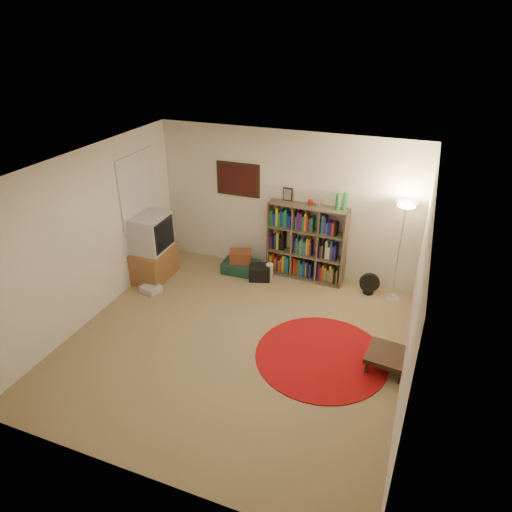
{
  "coord_description": "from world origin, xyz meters",
  "views": [
    {
      "loc": [
        2.11,
        -4.65,
        4.05
      ],
      "look_at": [
        0.1,
        0.6,
        1.1
      ],
      "focal_mm": 32.0,
      "sensor_mm": 36.0,
      "label": 1
    }
  ],
  "objects_px": {
    "floor_lamp": "(404,220)",
    "side_table": "(388,356)",
    "floor_fan": "(369,284)",
    "tv_stand": "(152,248)",
    "suitcase": "(241,267)",
    "bookshelf": "(306,242)"
  },
  "relations": [
    {
      "from": "floor_fan",
      "to": "side_table",
      "type": "relative_size",
      "value": 0.64
    },
    {
      "from": "suitcase",
      "to": "side_table",
      "type": "height_order",
      "value": "side_table"
    },
    {
      "from": "floor_fan",
      "to": "suitcase",
      "type": "height_order",
      "value": "floor_fan"
    },
    {
      "from": "tv_stand",
      "to": "side_table",
      "type": "bearing_deg",
      "value": -14.72
    },
    {
      "from": "floor_lamp",
      "to": "side_table",
      "type": "relative_size",
      "value": 2.89
    },
    {
      "from": "bookshelf",
      "to": "side_table",
      "type": "xyz_separation_m",
      "value": [
        1.65,
        -1.95,
        -0.45
      ]
    },
    {
      "from": "suitcase",
      "to": "side_table",
      "type": "xyz_separation_m",
      "value": [
        2.74,
        -1.66,
        0.1
      ]
    },
    {
      "from": "floor_fan",
      "to": "side_table",
      "type": "distance_m",
      "value": 1.81
    },
    {
      "from": "side_table",
      "to": "floor_fan",
      "type": "bearing_deg",
      "value": 106.01
    },
    {
      "from": "floor_lamp",
      "to": "tv_stand",
      "type": "height_order",
      "value": "floor_lamp"
    },
    {
      "from": "bookshelf",
      "to": "tv_stand",
      "type": "xyz_separation_m",
      "value": [
        -2.44,
        -0.99,
        -0.09
      ]
    },
    {
      "from": "tv_stand",
      "to": "side_table",
      "type": "xyz_separation_m",
      "value": [
        4.09,
        -0.95,
        -0.36
      ]
    },
    {
      "from": "bookshelf",
      "to": "floor_lamp",
      "type": "distance_m",
      "value": 1.72
    },
    {
      "from": "floor_lamp",
      "to": "floor_fan",
      "type": "distance_m",
      "value": 1.26
    },
    {
      "from": "floor_fan",
      "to": "suitcase",
      "type": "distance_m",
      "value": 2.24
    },
    {
      "from": "suitcase",
      "to": "tv_stand",
      "type": "bearing_deg",
      "value": -155.06
    },
    {
      "from": "bookshelf",
      "to": "suitcase",
      "type": "bearing_deg",
      "value": -162.13
    },
    {
      "from": "floor_lamp",
      "to": "tv_stand",
      "type": "relative_size",
      "value": 1.43
    },
    {
      "from": "floor_lamp",
      "to": "side_table",
      "type": "bearing_deg",
      "value": -85.87
    },
    {
      "from": "suitcase",
      "to": "floor_fan",
      "type": "bearing_deg",
      "value": -0.48
    },
    {
      "from": "floor_fan",
      "to": "suitcase",
      "type": "bearing_deg",
      "value": 167.4
    },
    {
      "from": "bookshelf",
      "to": "floor_lamp",
      "type": "relative_size",
      "value": 0.96
    }
  ]
}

